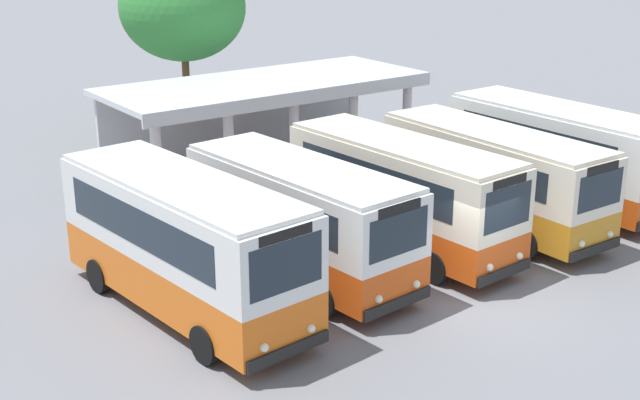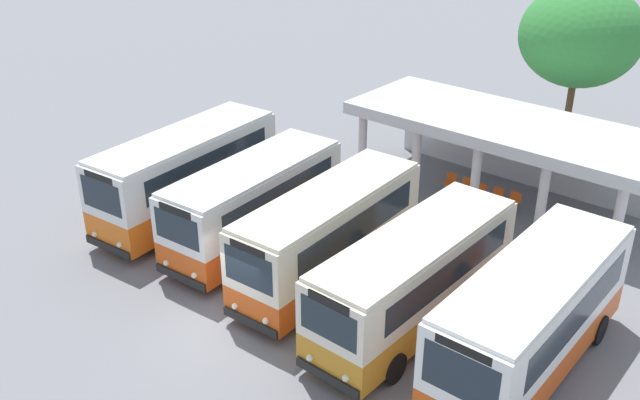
{
  "view_description": "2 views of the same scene",
  "coord_description": "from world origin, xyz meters",
  "px_view_note": "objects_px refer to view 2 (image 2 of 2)",
  "views": [
    {
      "loc": [
        -14.96,
        -13.2,
        9.45
      ],
      "look_at": [
        -1.32,
        5.47,
        1.52
      ],
      "focal_mm": 47.9,
      "sensor_mm": 36.0,
      "label": 1
    },
    {
      "loc": [
        13.29,
        -11.25,
        12.96
      ],
      "look_at": [
        -0.89,
        5.51,
        1.97
      ],
      "focal_mm": 39.97,
      "sensor_mm": 36.0,
      "label": 2
    }
  ],
  "objects_px": {
    "city_bus_fifth_blue": "(532,314)",
    "waiting_chair_end_by_column": "(450,181)",
    "waiting_chair_middle_seat": "(480,192)",
    "city_bus_second_in_row": "(254,202)",
    "waiting_chair_fourth_seat": "(497,196)",
    "waiting_chair_second_from_end": "(466,186)",
    "city_bus_fourth_amber": "(414,277)",
    "waiting_chair_fifth_seat": "(514,201)",
    "city_bus_middle_cream": "(329,233)",
    "city_bus_nearest_orange": "(187,173)"
  },
  "relations": [
    {
      "from": "waiting_chair_second_from_end",
      "to": "city_bus_fifth_blue",
      "type": "bearing_deg",
      "value": -51.41
    },
    {
      "from": "city_bus_fourth_amber",
      "to": "waiting_chair_fifth_seat",
      "type": "distance_m",
      "value": 8.82
    },
    {
      "from": "city_bus_fourth_amber",
      "to": "waiting_chair_second_from_end",
      "type": "bearing_deg",
      "value": 110.04
    },
    {
      "from": "city_bus_fifth_blue",
      "to": "city_bus_second_in_row",
      "type": "bearing_deg",
      "value": 179.76
    },
    {
      "from": "city_bus_second_in_row",
      "to": "waiting_chair_end_by_column",
      "type": "distance_m",
      "value": 8.9
    },
    {
      "from": "city_bus_second_in_row",
      "to": "city_bus_middle_cream",
      "type": "xyz_separation_m",
      "value": [
        3.48,
        -0.09,
        0.04
      ]
    },
    {
      "from": "city_bus_nearest_orange",
      "to": "waiting_chair_middle_seat",
      "type": "xyz_separation_m",
      "value": [
        7.99,
        8.27,
        -1.36
      ]
    },
    {
      "from": "city_bus_nearest_orange",
      "to": "waiting_chair_second_from_end",
      "type": "xyz_separation_m",
      "value": [
        7.28,
        8.38,
        -1.36
      ]
    },
    {
      "from": "waiting_chair_middle_seat",
      "to": "waiting_chair_fourth_seat",
      "type": "distance_m",
      "value": 0.71
    },
    {
      "from": "city_bus_middle_cream",
      "to": "city_bus_fifth_blue",
      "type": "distance_m",
      "value": 6.96
    },
    {
      "from": "waiting_chair_end_by_column",
      "to": "city_bus_nearest_orange",
      "type": "bearing_deg",
      "value": -128.18
    },
    {
      "from": "city_bus_middle_cream",
      "to": "waiting_chair_fifth_seat",
      "type": "distance_m",
      "value": 8.84
    },
    {
      "from": "waiting_chair_middle_seat",
      "to": "city_bus_fourth_amber",
      "type": "bearing_deg",
      "value": -74.01
    },
    {
      "from": "city_bus_nearest_orange",
      "to": "city_bus_middle_cream",
      "type": "height_order",
      "value": "city_bus_nearest_orange"
    },
    {
      "from": "city_bus_fifth_blue",
      "to": "waiting_chair_fourth_seat",
      "type": "distance_m",
      "value": 9.89
    },
    {
      "from": "waiting_chair_second_from_end",
      "to": "waiting_chair_middle_seat",
      "type": "distance_m",
      "value": 0.72
    },
    {
      "from": "city_bus_nearest_orange",
      "to": "waiting_chair_middle_seat",
      "type": "distance_m",
      "value": 11.58
    },
    {
      "from": "city_bus_nearest_orange",
      "to": "waiting_chair_second_from_end",
      "type": "bearing_deg",
      "value": 49.01
    },
    {
      "from": "city_bus_fourth_amber",
      "to": "waiting_chair_middle_seat",
      "type": "distance_m",
      "value": 8.97
    },
    {
      "from": "waiting_chair_fourth_seat",
      "to": "city_bus_fifth_blue",
      "type": "bearing_deg",
      "value": -57.81
    },
    {
      "from": "waiting_chair_end_by_column",
      "to": "waiting_chair_fifth_seat",
      "type": "xyz_separation_m",
      "value": [
        2.83,
        0.05,
        0.0
      ]
    },
    {
      "from": "city_bus_second_in_row",
      "to": "city_bus_fifth_blue",
      "type": "distance_m",
      "value": 10.44
    },
    {
      "from": "city_bus_middle_cream",
      "to": "waiting_chair_end_by_column",
      "type": "bearing_deg",
      "value": 92.66
    },
    {
      "from": "city_bus_fifth_blue",
      "to": "city_bus_nearest_orange",
      "type": "bearing_deg",
      "value": -179.76
    },
    {
      "from": "city_bus_nearest_orange",
      "to": "waiting_chair_middle_seat",
      "type": "height_order",
      "value": "city_bus_nearest_orange"
    },
    {
      "from": "city_bus_middle_cream",
      "to": "waiting_chair_end_by_column",
      "type": "relative_size",
      "value": 9.1
    },
    {
      "from": "waiting_chair_second_from_end",
      "to": "waiting_chair_fourth_seat",
      "type": "relative_size",
      "value": 1.0
    },
    {
      "from": "city_bus_second_in_row",
      "to": "waiting_chair_fourth_seat",
      "type": "xyz_separation_m",
      "value": [
        5.22,
        8.25,
        -1.22
      ]
    },
    {
      "from": "waiting_chair_end_by_column",
      "to": "waiting_chair_middle_seat",
      "type": "height_order",
      "value": "same"
    },
    {
      "from": "waiting_chair_end_by_column",
      "to": "waiting_chair_fifth_seat",
      "type": "relative_size",
      "value": 1.0
    },
    {
      "from": "waiting_chair_second_from_end",
      "to": "waiting_chair_fifth_seat",
      "type": "bearing_deg",
      "value": 0.71
    },
    {
      "from": "city_bus_fourth_amber",
      "to": "waiting_chair_end_by_column",
      "type": "distance_m",
      "value": 9.54
    },
    {
      "from": "waiting_chair_middle_seat",
      "to": "city_bus_second_in_row",
      "type": "bearing_deg",
      "value": -118.9
    },
    {
      "from": "city_bus_middle_cream",
      "to": "city_bus_fourth_amber",
      "type": "relative_size",
      "value": 0.98
    },
    {
      "from": "waiting_chair_middle_seat",
      "to": "waiting_chair_fourth_seat",
      "type": "xyz_separation_m",
      "value": [
        0.71,
        0.09,
        0.0
      ]
    },
    {
      "from": "city_bus_middle_cream",
      "to": "waiting_chair_end_by_column",
      "type": "distance_m",
      "value": 8.45
    },
    {
      "from": "city_bus_fifth_blue",
      "to": "waiting_chair_fifth_seat",
      "type": "bearing_deg",
      "value": 118.41
    },
    {
      "from": "city_bus_fourth_amber",
      "to": "waiting_chair_fourth_seat",
      "type": "relative_size",
      "value": 9.26
    },
    {
      "from": "city_bus_fifth_blue",
      "to": "waiting_chair_end_by_column",
      "type": "distance_m",
      "value": 11.16
    },
    {
      "from": "city_bus_nearest_orange",
      "to": "city_bus_fifth_blue",
      "type": "distance_m",
      "value": 13.92
    },
    {
      "from": "city_bus_second_in_row",
      "to": "city_bus_middle_cream",
      "type": "relative_size",
      "value": 0.96
    },
    {
      "from": "waiting_chair_fourth_seat",
      "to": "city_bus_second_in_row",
      "type": "bearing_deg",
      "value": -122.3
    },
    {
      "from": "city_bus_second_in_row",
      "to": "city_bus_fourth_amber",
      "type": "height_order",
      "value": "city_bus_second_in_row"
    },
    {
      "from": "city_bus_middle_cream",
      "to": "waiting_chair_middle_seat",
      "type": "xyz_separation_m",
      "value": [
        1.03,
        8.26,
        -1.27
      ]
    },
    {
      "from": "waiting_chair_middle_seat",
      "to": "waiting_chair_fourth_seat",
      "type": "relative_size",
      "value": 1.0
    },
    {
      "from": "city_bus_nearest_orange",
      "to": "city_bus_second_in_row",
      "type": "relative_size",
      "value": 1.08
    },
    {
      "from": "city_bus_fifth_blue",
      "to": "waiting_chair_fourth_seat",
      "type": "bearing_deg",
      "value": 122.19
    },
    {
      "from": "city_bus_second_in_row",
      "to": "waiting_chair_fifth_seat",
      "type": "height_order",
      "value": "city_bus_second_in_row"
    },
    {
      "from": "city_bus_fourth_amber",
      "to": "waiting_chair_end_by_column",
      "type": "xyz_separation_m",
      "value": [
        -3.87,
        8.64,
        -1.19
      ]
    },
    {
      "from": "city_bus_middle_cream",
      "to": "waiting_chair_fifth_seat",
      "type": "relative_size",
      "value": 9.1
    }
  ]
}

